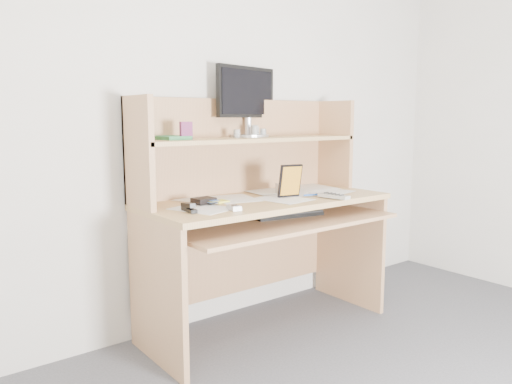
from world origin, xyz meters
TOP-DOWN VIEW (x-y plane):
  - back_wall at (0.00, 1.80)m, footprint 3.60×0.04m
  - desk at (0.00, 1.56)m, footprint 1.40×0.70m
  - paper_clutter at (0.00, 1.48)m, footprint 1.32×0.54m
  - keyboard at (0.09, 1.42)m, footprint 0.42×0.21m
  - tv_remote at (0.28, 1.24)m, footprint 0.08×0.19m
  - flip_phone at (-0.35, 1.30)m, footprint 0.06×0.10m
  - stapler at (-0.54, 1.40)m, footprint 0.05×0.12m
  - wallet at (-0.37, 1.54)m, footprint 0.11×0.10m
  - sticky_note_pad at (-0.27, 1.54)m, footprint 0.07×0.07m
  - digital_camera at (0.19, 1.55)m, footprint 0.10×0.05m
  - game_case at (0.11, 1.41)m, footprint 0.13×0.04m
  - blue_pen at (0.27, 1.37)m, footprint 0.15×0.05m
  - card_box at (-0.43, 1.61)m, footprint 0.07×0.02m
  - shelf_book at (-0.48, 1.68)m, footprint 0.16×0.21m
  - chip_stack_a at (0.10, 1.64)m, footprint 0.04×0.04m
  - chip_stack_b at (0.06, 1.66)m, footprint 0.04×0.04m
  - chip_stack_c at (-0.09, 1.64)m, footprint 0.05×0.05m
  - chip_stack_d at (0.04, 1.64)m, footprint 0.04×0.04m
  - monitor at (0.06, 1.74)m, footprint 0.47×0.24m

SIDE VIEW (x-z plane):
  - keyboard at x=0.09m, z-range 0.65..0.68m
  - desk at x=0.00m, z-range 0.04..1.34m
  - paper_clutter at x=0.00m, z-range 0.75..0.76m
  - sticky_note_pad at x=-0.27m, z-range 0.75..0.76m
  - blue_pen at x=0.27m, z-range 0.76..0.76m
  - tv_remote at x=0.28m, z-range 0.76..0.77m
  - flip_phone at x=-0.35m, z-range 0.76..0.78m
  - wallet at x=-0.37m, z-range 0.76..0.78m
  - stapler at x=-0.54m, z-range 0.76..0.79m
  - digital_camera at x=0.19m, z-range 0.76..0.81m
  - game_case at x=0.11m, z-range 0.76..0.94m
  - shelf_book at x=-0.48m, z-range 1.08..1.10m
  - chip_stack_c at x=-0.09m, z-range 1.08..1.13m
  - chip_stack_a at x=0.10m, z-range 1.08..1.13m
  - chip_stack_b at x=0.06m, z-range 1.08..1.14m
  - chip_stack_d at x=0.04m, z-range 1.08..1.15m
  - card_box at x=-0.43m, z-range 1.08..1.17m
  - back_wall at x=0.00m, z-range 0.00..2.50m
  - monitor at x=0.06m, z-range 1.09..1.50m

